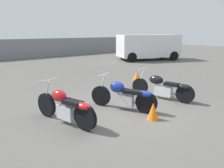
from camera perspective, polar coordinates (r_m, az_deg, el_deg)
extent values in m
plane|color=#5B5954|center=(6.34, 2.42, -6.40)|extent=(60.00, 60.00, 0.00)
cylinder|color=black|center=(5.93, -16.71, -5.22)|extent=(0.23, 0.63, 0.62)
cylinder|color=black|center=(4.93, -7.04, -8.62)|extent=(0.23, 0.63, 0.62)
cube|color=silver|center=(5.37, -11.84, -7.27)|extent=(0.30, 0.53, 0.34)
ellipsoid|color=red|center=(5.43, -13.66, -3.00)|extent=(0.35, 0.52, 0.30)
cube|color=black|center=(5.10, -10.26, -4.76)|extent=(0.35, 0.57, 0.10)
ellipsoid|color=red|center=(4.87, -7.54, -5.76)|extent=(0.29, 0.47, 0.16)
cylinder|color=silver|center=(5.68, -16.56, 0.89)|extent=(0.62, 0.17, 0.04)
cylinder|color=silver|center=(5.80, -16.63, -2.23)|extent=(0.10, 0.26, 0.64)
cylinder|color=silver|center=(5.37, -9.85, -7.90)|extent=(0.20, 0.62, 0.07)
cylinder|color=black|center=(6.51, -2.90, -3.09)|extent=(0.32, 0.59, 0.60)
cylinder|color=black|center=(5.95, 8.95, -4.85)|extent=(0.32, 0.59, 0.60)
cube|color=silver|center=(6.18, 3.34, -4.31)|extent=(0.38, 0.55, 0.33)
ellipsoid|color=navy|center=(6.18, 1.36, -0.80)|extent=(0.42, 0.51, 0.32)
cube|color=black|center=(6.01, 5.47, -2.06)|extent=(0.45, 0.63, 0.10)
ellipsoid|color=navy|center=(5.90, 8.57, -2.57)|extent=(0.35, 0.48, 0.16)
cylinder|color=silver|center=(6.31, -2.18, 2.45)|extent=(0.57, 0.27, 0.04)
cylinder|color=silver|center=(6.40, -2.55, -0.36)|extent=(0.14, 0.25, 0.63)
cylinder|color=silver|center=(6.25, 4.97, -4.71)|extent=(0.33, 0.66, 0.07)
cylinder|color=black|center=(7.72, 7.34, -0.62)|extent=(0.22, 0.58, 0.58)
cylinder|color=black|center=(7.08, 18.56, -2.52)|extent=(0.22, 0.58, 0.58)
cube|color=silver|center=(7.34, 13.25, -1.85)|extent=(0.32, 0.61, 0.32)
ellipsoid|color=black|center=(7.37, 11.48, 1.08)|extent=(0.35, 0.53, 0.29)
cube|color=black|center=(7.17, 15.34, -0.08)|extent=(0.34, 0.52, 0.10)
ellipsoid|color=black|center=(7.04, 18.31, -0.65)|extent=(0.29, 0.47, 0.16)
cylinder|color=silver|center=(7.54, 8.14, 3.98)|extent=(0.62, 0.17, 0.04)
cylinder|color=silver|center=(7.62, 7.73, 1.65)|extent=(0.10, 0.25, 0.62)
cylinder|color=silver|center=(7.40, 14.74, -2.27)|extent=(0.20, 0.60, 0.07)
cube|color=white|center=(17.44, 9.45, 9.87)|extent=(5.05, 3.68, 1.66)
cube|color=black|center=(16.56, 2.16, 11.15)|extent=(0.74, 1.66, 0.50)
cylinder|color=black|center=(15.95, 5.20, 6.94)|extent=(0.73, 0.48, 0.70)
cylinder|color=black|center=(17.72, 2.96, 7.63)|extent=(0.73, 0.48, 0.70)
cylinder|color=black|center=(17.50, 15.83, 7.07)|extent=(0.73, 0.48, 0.70)
cylinder|color=black|center=(19.12, 12.83, 7.74)|extent=(0.73, 0.48, 0.70)
cone|color=orange|center=(10.02, 6.51, 2.11)|extent=(0.36, 0.36, 0.39)
cone|color=orange|center=(5.60, 10.67, -6.97)|extent=(0.29, 0.29, 0.44)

